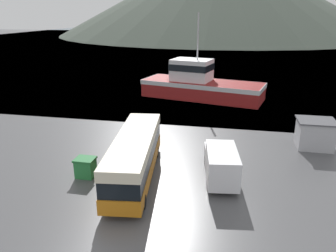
% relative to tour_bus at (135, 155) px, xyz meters
% --- Properties ---
extents(water_surface, '(240.00, 240.00, 0.00)m').
position_rel_tour_bus_xyz_m(water_surface, '(0.48, 131.99, -1.80)').
color(water_surface, '#475B6B').
rests_on(water_surface, ground).
extents(tour_bus, '(3.80, 11.06, 3.20)m').
position_rel_tour_bus_xyz_m(tour_bus, '(0.00, 0.00, 0.00)').
color(tour_bus, '#B26614').
rests_on(tour_bus, ground).
extents(delivery_van, '(2.85, 6.30, 2.38)m').
position_rel_tour_bus_xyz_m(delivery_van, '(5.96, 1.16, -0.54)').
color(delivery_van, silver).
rests_on(delivery_van, ground).
extents(fishing_boat, '(17.25, 9.16, 11.30)m').
position_rel_tour_bus_xyz_m(fishing_boat, '(1.99, 24.34, 0.12)').
color(fishing_boat, maroon).
rests_on(fishing_boat, water_surface).
extents(storage_bin, '(1.41, 1.22, 1.42)m').
position_rel_tour_bus_xyz_m(storage_bin, '(-3.61, -0.45, -1.08)').
color(storage_bin, '#287F3D').
rests_on(storage_bin, ground).
extents(dock_kiosk, '(3.18, 2.76, 2.51)m').
position_rel_tour_bus_xyz_m(dock_kiosk, '(13.74, 8.57, -0.54)').
color(dock_kiosk, '#B2B2B7').
rests_on(dock_kiosk, ground).
extents(mooring_bollard, '(0.40, 0.40, 0.73)m').
position_rel_tour_bus_xyz_m(mooring_bollard, '(-2.14, 10.11, -1.42)').
color(mooring_bollard, '#B29919').
rests_on(mooring_bollard, ground).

